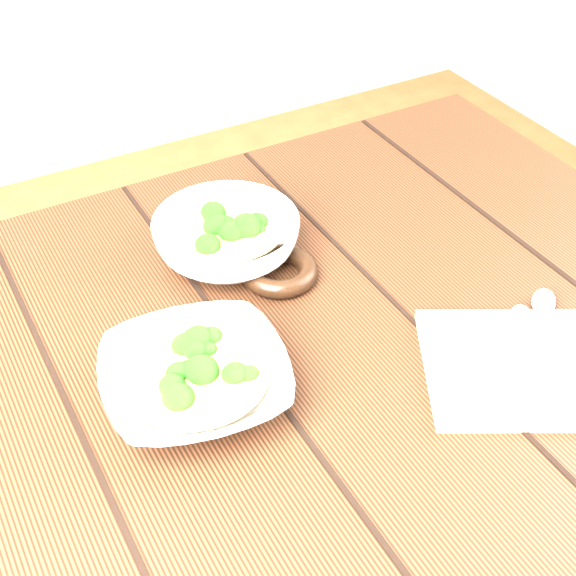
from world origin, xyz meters
The scene contains 7 objects.
table centered at (0.00, 0.00, 0.63)m, with size 1.20×0.80×0.75m.
soup_bowl_front centered at (-0.09, -0.03, 0.78)m, with size 0.23×0.23×0.06m.
soup_bowl_back centered at (0.04, 0.17, 0.78)m, with size 0.24×0.24×0.07m.
trivet centered at (0.08, 0.10, 0.76)m, with size 0.10×0.10×0.02m, color black.
napkin centered at (0.24, -0.17, 0.76)m, with size 0.22×0.18×0.01m, color #BFB59E.
spoon_left centered at (0.26, -0.14, 0.77)m, with size 0.14×0.14×0.01m.
spoon_right centered at (0.30, -0.13, 0.77)m, with size 0.15×0.13×0.01m.
Camera 1 is at (-0.29, -0.59, 1.39)m, focal length 50.00 mm.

